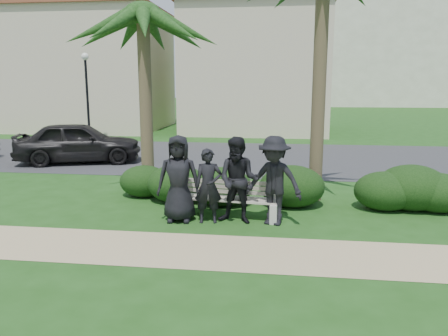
{
  "coord_description": "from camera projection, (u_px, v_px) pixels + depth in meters",
  "views": [
    {
      "loc": [
        0.48,
        -8.77,
        2.82
      ],
      "look_at": [
        -0.78,
        1.0,
        0.91
      ],
      "focal_mm": 35.0,
      "sensor_mm": 36.0,
      "label": 1
    }
  ],
  "objects": [
    {
      "name": "asphalt_street",
      "position": [
        267.0,
        157.0,
        16.92
      ],
      "size": [
        160.0,
        8.0,
        0.01
      ],
      "primitive_type": "cube",
      "color": "#2D2D30",
      "rests_on": "ground"
    },
    {
      "name": "hedge_a",
      "position": [
        144.0,
        180.0,
        11.07
      ],
      "size": [
        1.25,
        1.03,
        0.81
      ],
      "primitive_type": "ellipsoid",
      "color": "black",
      "rests_on": "ground"
    },
    {
      "name": "hedge_d",
      "position": [
        292.0,
        185.0,
        10.16
      ],
      "size": [
        1.52,
        1.25,
        0.99
      ],
      "primitive_type": "ellipsoid",
      "color": "black",
      "rests_on": "ground"
    },
    {
      "name": "car_a",
      "position": [
        79.0,
        142.0,
        15.69
      ],
      "size": [
        4.67,
        2.98,
        1.48
      ],
      "primitive_type": "imported",
      "rotation": [
        0.0,
        0.0,
        1.88
      ],
      "color": "black",
      "rests_on": "ground"
    },
    {
      "name": "hedge_e",
      "position": [
        385.0,
        190.0,
        9.88
      ],
      "size": [
        1.38,
        1.14,
        0.9
      ],
      "primitive_type": "ellipsoid",
      "color": "black",
      "rests_on": "ground"
    },
    {
      "name": "street_lamp",
      "position": [
        86.0,
        81.0,
        21.38
      ],
      "size": [
        0.36,
        0.36,
        4.29
      ],
      "color": "black",
      "rests_on": "ground"
    },
    {
      "name": "hedge_f",
      "position": [
        412.0,
        186.0,
        9.89
      ],
      "size": [
        1.62,
        1.34,
        1.06
      ],
      "primitive_type": "ellipsoid",
      "color": "black",
      "rests_on": "ground"
    },
    {
      "name": "hedge_b",
      "position": [
        177.0,
        183.0,
        10.53
      ],
      "size": [
        1.43,
        1.18,
        0.93
      ],
      "primitive_type": "ellipsoid",
      "color": "black",
      "rests_on": "ground"
    },
    {
      "name": "stucco_bldg_right",
      "position": [
        257.0,
        69.0,
        26.09
      ],
      "size": [
        8.4,
        8.4,
        7.3
      ],
      "color": "beige",
      "rests_on": "ground"
    },
    {
      "name": "footpath",
      "position": [
        248.0,
        253.0,
        7.38
      ],
      "size": [
        30.0,
        1.6,
        0.01
      ],
      "primitive_type": "cube",
      "color": "tan",
      "rests_on": "ground"
    },
    {
      "name": "man_c",
      "position": [
        238.0,
        180.0,
        8.84
      ],
      "size": [
        0.97,
        0.82,
        1.77
      ],
      "primitive_type": "imported",
      "rotation": [
        0.0,
        0.0,
        -0.18
      ],
      "color": "black",
      "rests_on": "ground"
    },
    {
      "name": "man_b",
      "position": [
        208.0,
        186.0,
        8.89
      ],
      "size": [
        0.61,
        0.45,
        1.53
      ],
      "primitive_type": "imported",
      "rotation": [
        0.0,
        0.0,
        0.16
      ],
      "color": "black",
      "rests_on": "ground"
    },
    {
      "name": "park_bench",
      "position": [
        227.0,
        202.0,
        9.28
      ],
      "size": [
        2.22,
        0.72,
        0.76
      ],
      "rotation": [
        0.0,
        0.0,
        -0.1
      ],
      "color": "#AEA592",
      "rests_on": "ground"
    },
    {
      "name": "man_d",
      "position": [
        274.0,
        181.0,
        8.74
      ],
      "size": [
        1.32,
        0.99,
        1.81
      ],
      "primitive_type": "imported",
      "rotation": [
        0.0,
        0.0,
        -0.31
      ],
      "color": "black",
      "rests_on": "ground"
    },
    {
      "name": "man_a",
      "position": [
        179.0,
        179.0,
        8.96
      ],
      "size": [
        0.92,
        0.63,
        1.8
      ],
      "primitive_type": "imported",
      "rotation": [
        0.0,
        0.0,
        0.07
      ],
      "color": "black",
      "rests_on": "ground"
    },
    {
      "name": "palm_left",
      "position": [
        143.0,
        16.0,
        10.53
      ],
      "size": [
        3.0,
        3.0,
        5.39
      ],
      "color": "brown",
      "rests_on": "ground"
    },
    {
      "name": "hotel_tower",
      "position": [
        385.0,
        3.0,
        58.38
      ],
      "size": [
        26.0,
        18.0,
        37.3
      ],
      "color": "beige",
      "rests_on": "ground"
    },
    {
      "name": "stucco_bldg_left",
      "position": [
        82.0,
        70.0,
        27.47
      ],
      "size": [
        10.4,
        8.4,
        7.3
      ],
      "color": "beige",
      "rests_on": "ground"
    },
    {
      "name": "ground",
      "position": [
        255.0,
        220.0,
        9.13
      ],
      "size": [
        160.0,
        160.0,
        0.0
      ],
      "primitive_type": "plane",
      "color": "#1D4814",
      "rests_on": "ground"
    },
    {
      "name": "hedge_extra",
      "position": [
        437.0,
        192.0,
        9.74
      ],
      "size": [
        1.38,
        1.14,
        0.9
      ],
      "primitive_type": "ellipsoid",
      "color": "black",
      "rests_on": "ground"
    },
    {
      "name": "hedge_c",
      "position": [
        223.0,
        185.0,
        10.27
      ],
      "size": [
        1.41,
        1.17,
        0.92
      ],
      "primitive_type": "ellipsoid",
      "color": "black",
      "rests_on": "ground"
    }
  ]
}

